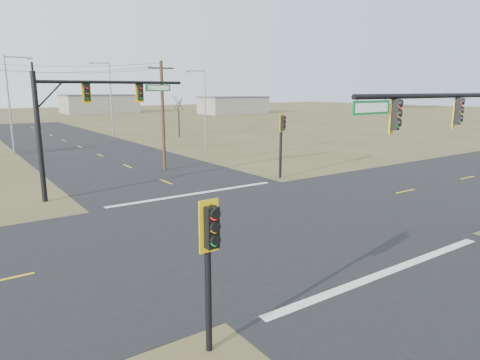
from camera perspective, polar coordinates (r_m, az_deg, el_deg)
name	(u,v)px	position (r m, az deg, el deg)	size (l,w,h in m)	color
ground	(266,222)	(22.31, 3.42, -5.68)	(320.00, 320.00, 0.00)	brown
road_ew	(266,222)	(22.31, 3.42, -5.65)	(160.00, 14.00, 0.02)	black
road_ns	(266,222)	(22.31, 3.42, -5.65)	(14.00, 160.00, 0.02)	black
stop_bar_near	(388,272)	(17.42, 19.15, -11.45)	(12.00, 0.40, 0.01)	silver
stop_bar_far	(195,194)	(28.35, -5.97, -1.81)	(12.00, 0.40, 0.01)	silver
mast_arm_near	(460,129)	(19.55, 27.23, 6.07)	(10.34, 0.58, 7.13)	black
mast_arm_far	(85,108)	(28.82, -19.95, 8.97)	(9.64, 0.41, 7.81)	black
pedestal_signal_ne	(282,133)	(32.92, 5.62, 6.32)	(0.66, 0.58, 4.98)	black
pedestal_signal_sw	(210,242)	(10.72, -3.97, -8.25)	(0.57, 0.49, 4.16)	black
utility_pole_near	(163,115)	(36.41, -10.24, 8.58)	(2.21, 0.26, 9.05)	#462F1E
streetlight_a	(204,104)	(50.26, -4.88, 10.00)	(2.52, 0.36, 9.00)	gray
streetlight_b	(109,95)	(66.34, -17.03, 10.81)	(2.98, 0.41, 10.65)	gray
streetlight_c	(11,99)	(52.72, -28.24, 9.55)	(2.89, 0.37, 10.33)	gray
bare_tree_c	(178,103)	(62.47, -8.22, 10.15)	(3.04, 3.04, 6.22)	black
warehouse_mid	(100,104)	(132.38, -18.22, 9.56)	(20.00, 12.00, 5.00)	gray
warehouse_right	(233,106)	(122.51, -0.91, 9.89)	(18.00, 10.00, 4.50)	gray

